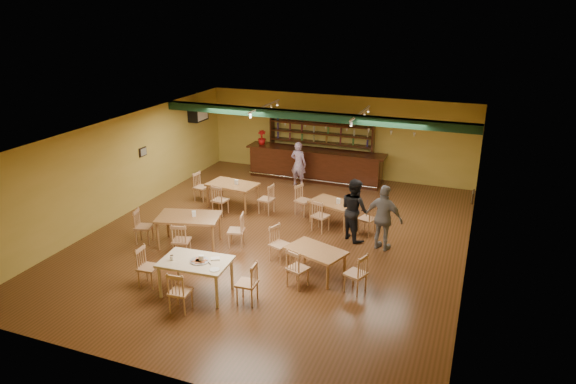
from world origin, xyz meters
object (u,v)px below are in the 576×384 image
at_px(dining_table_b, 334,213).
at_px(patron_right_a, 354,209).
at_px(dining_table_d, 315,263).
at_px(patron_bar, 298,164).
at_px(dining_table_a, 233,195).
at_px(bar_counter, 315,165).
at_px(dining_table_c, 190,230).
at_px(near_table, 196,277).

height_order(dining_table_b, patron_right_a, patron_right_a).
xyz_separation_m(dining_table_b, patron_right_a, (0.80, -0.80, 0.53)).
distance_m(dining_table_d, patron_bar, 6.54).
height_order(patron_bar, patron_right_a, patron_right_a).
relative_size(dining_table_a, patron_right_a, 0.89).
distance_m(dining_table_a, patron_right_a, 4.32).
xyz_separation_m(dining_table_a, dining_table_d, (3.86, -3.32, -0.04)).
xyz_separation_m(bar_counter, patron_right_a, (2.59, -4.46, 0.30)).
height_order(bar_counter, patron_bar, patron_bar).
height_order(bar_counter, dining_table_b, bar_counter).
distance_m(bar_counter, dining_table_b, 4.08).
xyz_separation_m(dining_table_b, patron_bar, (-2.14, 2.84, 0.46)).
xyz_separation_m(dining_table_b, dining_table_d, (0.48, -3.15, 0.00)).
bearing_deg(patron_right_a, dining_table_d, 121.82).
bearing_deg(dining_table_c, dining_table_a, 78.03).
bearing_deg(dining_table_b, patron_bar, 145.13).
xyz_separation_m(dining_table_c, patron_bar, (1.08, 5.56, 0.39)).
bearing_deg(bar_counter, dining_table_c, -102.60).
relative_size(near_table, patron_bar, 0.95).
bearing_deg(dining_table_d, near_table, -122.58).
height_order(dining_table_c, patron_right_a, patron_right_a).
distance_m(dining_table_b, patron_right_a, 1.25).
bearing_deg(patron_bar, dining_table_c, 85.67).
relative_size(dining_table_b, patron_right_a, 0.78).
relative_size(dining_table_b, patron_bar, 0.85).
bearing_deg(dining_table_b, dining_table_c, -121.57).
distance_m(dining_table_b, near_table, 5.17).
xyz_separation_m(dining_table_c, patron_right_a, (4.01, 1.92, 0.46)).
bearing_deg(dining_table_a, patron_right_a, -6.99).
xyz_separation_m(dining_table_a, patron_right_a, (4.18, -0.97, 0.48)).
distance_m(near_table, patron_right_a, 4.82).
relative_size(dining_table_b, dining_table_c, 0.83).
bearing_deg(dining_table_b, dining_table_a, -164.79).
height_order(dining_table_d, near_table, near_table).
height_order(dining_table_b, patron_bar, patron_bar).
bearing_deg(near_table, patron_right_a, 54.13).
bearing_deg(patron_right_a, near_table, 97.60).
bearing_deg(dining_table_c, bar_counter, 62.13).
xyz_separation_m(dining_table_a, dining_table_c, (0.17, -2.90, 0.02)).
bearing_deg(dining_table_c, patron_bar, 63.76).
bearing_deg(dining_table_c, dining_table_d, -21.82).
distance_m(dining_table_d, near_table, 2.81).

